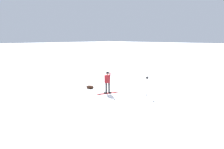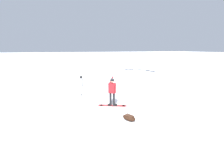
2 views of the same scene
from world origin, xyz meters
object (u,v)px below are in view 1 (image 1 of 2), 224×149
Objects in this scene: snowboard at (108,93)px; snowboarder at (108,80)px; camera_tripod at (147,83)px; gear_bag_large at (90,87)px.

snowboarder is at bearing 127.45° from snowboard.
snowboard is 3.17m from camera_tripod.
snowboarder is 1.06× the size of snowboard.
gear_bag_large reaches higher than snowboard.
snowboard is (0.02, -0.02, -1.04)m from snowboarder.
snowboard is at bearing 3.71° from gear_bag_large.
camera_tripod is at bearing 30.33° from snowboard.
snowboarder is 2.21m from gear_bag_large.
snowboarder is at bearing 4.45° from gear_bag_large.
snowboard is 1.11× the size of camera_tripod.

